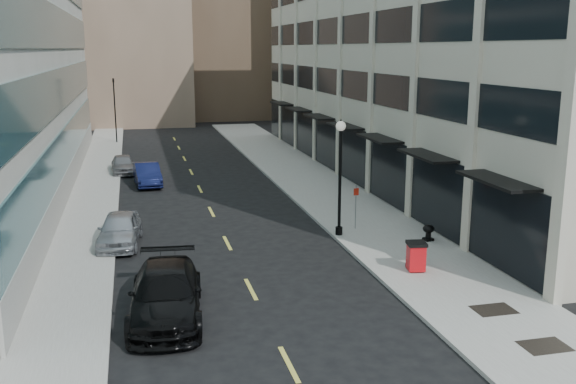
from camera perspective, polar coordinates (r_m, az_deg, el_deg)
name	(u,v)px	position (r m, az deg, el deg)	size (l,w,h in m)	color
sidewalk_right	(341,203)	(37.20, 4.71, -0.97)	(5.00, 80.00, 0.15)	gray
sidewalk_left	(88,218)	(35.47, -17.32, -2.19)	(3.00, 80.00, 0.15)	gray
building_right	(442,46)	(46.28, 13.53, 12.54)	(15.30, 46.50, 18.25)	beige
skyline_tan_near	(126,4)	(82.45, -14.22, 15.89)	(14.00, 18.00, 28.00)	#8F735D
skyline_tan_far	(50,31)	(92.85, -20.43, 13.23)	(12.00, 14.00, 22.00)	#8F735D
skyline_stone	(307,39)	(83.25, 1.68, 13.46)	(10.00, 14.00, 20.00)	beige
grate_mid	(545,346)	(21.04, 21.86, -12.59)	(1.40, 1.00, 0.01)	black
grate_far	(494,310)	(23.16, 17.83, -9.92)	(1.40, 1.00, 0.01)	black
road_centerline	(219,226)	(32.74, -6.19, -3.01)	(0.15, 68.20, 0.01)	#D8CC4C
traffic_signal	(113,82)	(62.38, -15.26, 9.37)	(0.66, 0.66, 6.98)	black
car_black_pickup	(166,294)	(21.90, -10.80, -8.91)	(2.35, 5.79, 1.68)	black
car_silver_sedan	(120,229)	(30.20, -14.74, -3.23)	(1.79, 4.45, 1.51)	#9DA1A6
car_blue_sedan	(147,174)	(43.06, -12.39, 1.54)	(1.54, 4.41, 1.45)	#111741
car_grey_sedan	(123,164)	(47.54, -14.47, 2.40)	(1.60, 3.98, 1.36)	slate
trash_bin	(416,255)	(26.01, 11.31, -5.54)	(0.85, 0.88, 1.19)	red
lamppost	(340,167)	(29.91, 4.65, 2.19)	(0.46, 0.46, 5.53)	black
sign_post	(356,201)	(31.36, 6.06, -0.76)	(0.25, 0.06, 2.18)	slate
urn_planter	(428,231)	(30.22, 12.38, -3.40)	(0.54, 0.54, 0.74)	black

